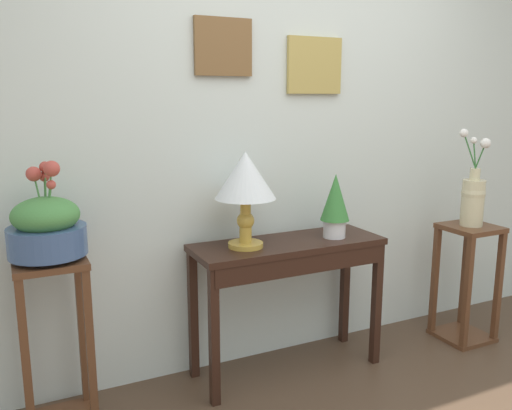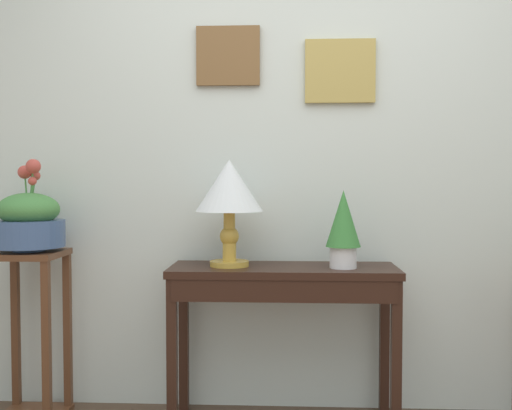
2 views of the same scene
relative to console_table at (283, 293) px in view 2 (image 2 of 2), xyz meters
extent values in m
cube|color=silver|center=(0.09, 0.30, 0.76)|extent=(9.00, 0.10, 2.80)
cube|color=brown|center=(-0.28, 0.24, 1.15)|extent=(0.32, 0.02, 0.30)
cube|color=#A96DA5|center=(-0.28, 0.23, 1.15)|extent=(0.26, 0.01, 0.24)
cube|color=tan|center=(0.28, 0.24, 1.07)|extent=(0.35, 0.02, 0.31)
cube|color=#A58E51|center=(0.28, 0.23, 1.07)|extent=(0.28, 0.01, 0.25)
cube|color=black|center=(0.00, 0.02, 0.11)|extent=(1.07, 0.38, 0.03)
cube|color=black|center=(0.00, -0.15, 0.04)|extent=(1.00, 0.03, 0.10)
cube|color=black|center=(-0.50, -0.13, -0.27)|extent=(0.04, 0.04, 0.73)
cube|color=black|center=(0.50, -0.13, -0.27)|extent=(0.05, 0.04, 0.73)
cube|color=black|center=(-0.50, 0.18, -0.27)|extent=(0.04, 0.04, 0.73)
cube|color=black|center=(0.50, 0.18, -0.27)|extent=(0.05, 0.04, 0.73)
cylinder|color=gold|center=(-0.26, 0.02, 0.14)|extent=(0.18, 0.18, 0.02)
cylinder|color=gold|center=(-0.26, 0.02, 0.21)|extent=(0.06, 0.06, 0.12)
sphere|color=gold|center=(-0.26, 0.02, 0.27)|extent=(0.09, 0.09, 0.09)
cylinder|color=gold|center=(-0.26, 0.02, 0.32)|extent=(0.06, 0.06, 0.12)
cone|color=silver|center=(-0.26, 0.02, 0.51)|extent=(0.32, 0.32, 0.24)
cylinder|color=silver|center=(0.28, -0.02, 0.17)|extent=(0.12, 0.12, 0.10)
cone|color=#387A38|center=(0.28, -0.02, 0.35)|extent=(0.16, 0.16, 0.26)
cube|color=#56331E|center=(-1.22, 0.02, 0.17)|extent=(0.31, 0.31, 0.03)
cube|color=#56331E|center=(-1.09, -0.11, -0.22)|extent=(0.04, 0.04, 0.77)
cube|color=#56331E|center=(-1.35, 0.15, -0.22)|extent=(0.04, 0.04, 0.77)
cube|color=#56331E|center=(-1.09, 0.15, -0.22)|extent=(0.04, 0.04, 0.77)
cylinder|color=#3D5684|center=(-1.22, 0.02, 0.20)|extent=(0.15, 0.15, 0.02)
cylinder|color=#3D5684|center=(-1.22, 0.02, 0.27)|extent=(0.34, 0.34, 0.13)
ellipsoid|color=#478442|center=(-1.22, 0.02, 0.39)|extent=(0.29, 0.29, 0.16)
cylinder|color=#478442|center=(-1.21, 0.05, 0.47)|extent=(0.03, 0.06, 0.26)
sphere|color=#B7473D|center=(-1.20, 0.07, 0.60)|extent=(0.05, 0.05, 0.05)
cylinder|color=#478442|center=(-1.22, 0.05, 0.45)|extent=(0.02, 0.07, 0.22)
sphere|color=#B7473D|center=(-1.21, 0.08, 0.55)|extent=(0.05, 0.05, 0.05)
cylinder|color=#478442|center=(-1.20, 0.01, 0.47)|extent=(0.05, 0.03, 0.26)
sphere|color=#B7473D|center=(-1.18, 0.00, 0.60)|extent=(0.07, 0.07, 0.07)
cylinder|color=#478442|center=(-1.21, 0.01, 0.43)|extent=(0.04, 0.03, 0.19)
sphere|color=#B7473D|center=(-1.19, 0.00, 0.53)|extent=(0.04, 0.04, 0.04)
cylinder|color=#478442|center=(-1.24, 0.04, 0.45)|extent=(0.04, 0.05, 0.23)
sphere|color=#B7473D|center=(-1.25, 0.06, 0.57)|extent=(0.07, 0.07, 0.07)
camera|label=1|loc=(-1.38, -2.43, 0.90)|focal=37.32mm
camera|label=2|loc=(0.01, -2.77, 0.53)|focal=41.84mm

